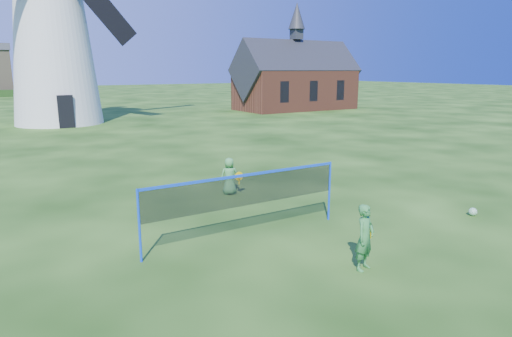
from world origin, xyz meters
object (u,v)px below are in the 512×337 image
object	(u,v)px
badminton_net	(246,191)
player_girl	(365,237)
player_boy	(230,176)
windmill	(52,33)
chapel	(296,80)
play_ball	(473,212)

from	to	relation	value
badminton_net	player_girl	xyz separation A→B (m)	(1.14, -2.63, -0.48)
badminton_net	player_boy	world-z (taller)	badminton_net
badminton_net	player_girl	bearing A→B (deg)	-66.69
windmill	badminton_net	bearing A→B (deg)	-89.67
chapel	player_boy	bearing A→B (deg)	-130.36
badminton_net	player_boy	bearing A→B (deg)	67.55
windmill	chapel	size ratio (longest dim) A/B	1.48
badminton_net	play_ball	xyz separation A→B (m)	(6.03, -1.80, -1.03)
chapel	player_boy	world-z (taller)	chapel
windmill	badminton_net	xyz separation A→B (m)	(0.15, -26.57, -5.20)
player_boy	windmill	bearing A→B (deg)	-70.07
player_boy	badminton_net	bearing A→B (deg)	83.47
player_girl	play_ball	xyz separation A→B (m)	(4.90, 0.84, -0.55)
windmill	chapel	xyz separation A→B (m)	(21.83, 0.74, -3.49)
player_boy	play_ball	xyz separation A→B (m)	(4.58, -5.32, -0.48)
windmill	chapel	bearing A→B (deg)	1.95
chapel	play_ball	size ratio (longest dim) A/B	54.42
windmill	player_boy	distance (m)	23.80
windmill	badminton_net	world-z (taller)	windmill
player_boy	play_ball	bearing A→B (deg)	146.63
chapel	play_ball	distance (m)	33.16
chapel	player_girl	xyz separation A→B (m)	(-20.54, -29.94, -2.19)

